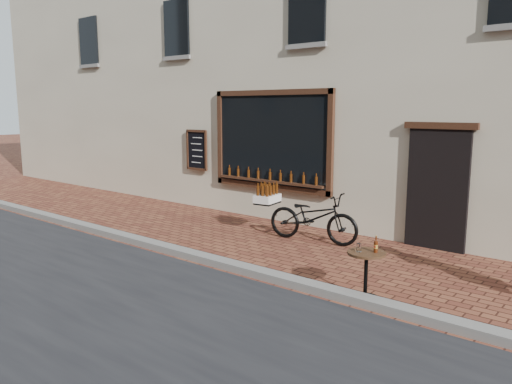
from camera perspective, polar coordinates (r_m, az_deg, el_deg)
The scene contains 5 objects.
ground at distance 7.89m, azimuth -2.71°, elevation -9.43°, with size 90.00×90.00×0.00m, color #5C2A1D.
kerb at distance 8.01m, azimuth -1.75°, elevation -8.67°, with size 90.00×0.25×0.12m, color slate.
shop_building at distance 13.25m, azimuth 17.48°, elevation 19.72°, with size 28.00×6.20×10.00m.
cargo_bicycle at distance 9.72m, azimuth 6.34°, elevation -2.79°, with size 2.19×0.90×1.04m.
bistro_table at distance 6.95m, azimuth 12.50°, elevation -8.19°, with size 0.52×0.52×0.89m.
Camera 1 is at (5.01, -5.53, 2.57)m, focal length 35.00 mm.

